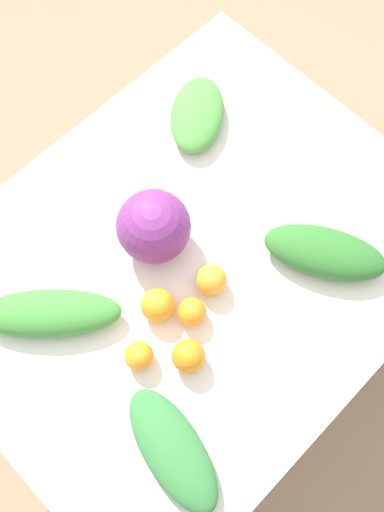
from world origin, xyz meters
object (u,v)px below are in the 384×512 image
(orange_0, at_px, (192,312))
(orange_2, at_px, (188,356))
(cabbage_purple, at_px, (154,226))
(orange_3, at_px, (211,280))
(greens_bunch_scallion, at_px, (197,114))
(greens_bunch_kale, at_px, (325,252))
(greens_bunch_beet_tops, at_px, (49,313))
(orange_4, at_px, (139,356))
(greens_bunch_chard, at_px, (173,450))
(orange_1, at_px, (158,305))

(orange_0, height_order, orange_2, orange_2)
(cabbage_purple, relative_size, orange_3, 2.36)
(orange_2, distance_m, orange_3, 0.19)
(greens_bunch_scallion, xyz_separation_m, orange_0, (0.41, 0.39, 0.00))
(greens_bunch_kale, bearing_deg, greens_bunch_scallion, -97.35)
(orange_0, xyz_separation_m, orange_3, (-0.09, -0.02, 0.00))
(greens_bunch_kale, bearing_deg, orange_0, -20.26)
(greens_bunch_beet_tops, xyz_separation_m, orange_4, (-0.08, 0.23, -0.00))
(cabbage_purple, height_order, greens_bunch_kale, cabbage_purple)
(orange_2, distance_m, orange_4, 0.12)
(greens_bunch_scallion, xyz_separation_m, orange_3, (0.32, 0.36, 0.01))
(cabbage_purple, xyz_separation_m, orange_4, (0.24, 0.19, -0.06))
(orange_3, xyz_separation_m, orange_4, (0.25, 0.01, -0.00))
(greens_bunch_scallion, bearing_deg, greens_bunch_kale, 82.65)
(greens_bunch_kale, bearing_deg, greens_bunch_beet_tops, -31.84)
(greens_bunch_chard, bearing_deg, greens_bunch_beet_tops, -90.59)
(greens_bunch_beet_tops, height_order, greens_bunch_kale, greens_bunch_kale)
(greens_bunch_kale, height_order, orange_2, greens_bunch_kale)
(greens_bunch_chard, height_order, orange_1, orange_1)
(orange_4, bearing_deg, orange_3, -177.55)
(orange_3, bearing_deg, orange_0, 14.33)
(greens_bunch_chard, relative_size, greens_bunch_scallion, 1.22)
(greens_bunch_beet_tops, relative_size, orange_2, 4.37)
(greens_bunch_beet_tops, bearing_deg, orange_4, 110.35)
(greens_bunch_chard, xyz_separation_m, orange_4, (-0.09, -0.20, 0.00))
(greens_bunch_scallion, xyz_separation_m, orange_1, (0.45, 0.32, 0.01))
(greens_bunch_beet_tops, xyz_separation_m, orange_2, (-0.16, 0.31, 0.00))
(cabbage_purple, height_order, greens_bunch_chard, cabbage_purple)
(greens_bunch_chard, distance_m, orange_1, 0.33)
(greens_bunch_kale, distance_m, orange_4, 0.52)
(greens_bunch_scallion, height_order, orange_1, orange_1)
(orange_2, bearing_deg, cabbage_purple, -119.27)
(orange_2, height_order, orange_3, orange_2)
(orange_1, xyz_separation_m, orange_3, (-0.14, 0.05, -0.00))
(greens_bunch_beet_tops, xyz_separation_m, orange_0, (-0.25, 0.24, -0.00))
(greens_bunch_scallion, relative_size, orange_4, 3.55)
(orange_2, bearing_deg, greens_bunch_scallion, -136.75)
(cabbage_purple, xyz_separation_m, orange_3, (-0.02, 0.18, -0.05))
(greens_bunch_beet_tops, relative_size, orange_4, 5.01)
(cabbage_purple, xyz_separation_m, orange_1, (0.12, 0.14, -0.05))
(greens_bunch_chard, bearing_deg, greens_bunch_scallion, -138.52)
(greens_bunch_scallion, bearing_deg, orange_3, 49.08)
(cabbage_purple, bearing_deg, greens_bunch_beet_tops, -5.73)
(greens_bunch_beet_tops, distance_m, orange_1, 0.26)
(greens_bunch_scallion, xyz_separation_m, orange_2, (0.49, 0.46, 0.01))
(greens_bunch_chard, bearing_deg, orange_0, -142.49)
(greens_bunch_beet_tops, height_order, orange_2, orange_2)
(orange_0, bearing_deg, greens_bunch_kale, 159.74)
(cabbage_purple, bearing_deg, greens_bunch_scallion, -151.31)
(orange_1, distance_m, orange_4, 0.13)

